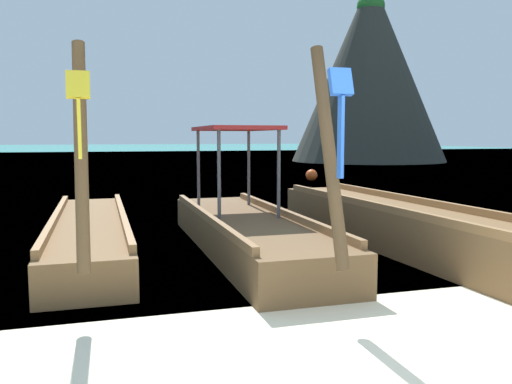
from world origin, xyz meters
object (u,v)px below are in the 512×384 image
(longtail_boat_blue_ribbon, at_px, (247,230))
(karst_rock, at_px, (373,75))
(longtail_boat_yellow_ribbon, at_px, (90,234))
(longtail_boat_red_ribbon, at_px, (414,230))
(mooring_buoy_near, at_px, (311,175))

(longtail_boat_blue_ribbon, relative_size, karst_rock, 0.47)
(longtail_boat_yellow_ribbon, height_order, longtail_boat_red_ribbon, longtail_boat_red_ribbon)
(karst_rock, distance_m, mooring_buoy_near, 18.63)
(longtail_boat_blue_ribbon, bearing_deg, karst_rock, 57.70)
(mooring_buoy_near, bearing_deg, longtail_boat_yellow_ribbon, -126.96)
(longtail_boat_yellow_ribbon, height_order, karst_rock, karst_rock)
(longtail_boat_yellow_ribbon, relative_size, longtail_boat_red_ribbon, 0.80)
(longtail_boat_yellow_ribbon, distance_m, longtail_boat_blue_ribbon, 2.27)
(longtail_boat_yellow_ribbon, xyz_separation_m, longtail_boat_blue_ribbon, (2.18, -0.64, 0.06))
(karst_rock, xyz_separation_m, mooring_buoy_near, (-10.43, -14.37, -5.65))
(longtail_boat_red_ribbon, bearing_deg, longtail_boat_yellow_ribbon, 162.45)
(karst_rock, relative_size, mooring_buoy_near, 28.10)
(longtail_boat_blue_ribbon, height_order, karst_rock, karst_rock)
(longtail_boat_red_ribbon, height_order, mooring_buoy_near, longtail_boat_red_ribbon)
(longtail_boat_blue_ribbon, relative_size, mooring_buoy_near, 13.21)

